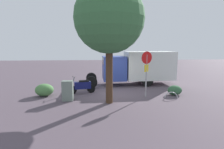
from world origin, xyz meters
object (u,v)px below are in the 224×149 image
Objects in this scene: motorcycle at (82,86)px; utility_cabinet at (68,91)px; box_truck_near at (137,66)px; street_tree at (109,19)px; stop_sign at (146,67)px; bike_rack_hoop at (171,99)px.

motorcycle is 1.52× the size of utility_cabinet.
box_truck_near is 1.12× the size of street_tree.
utility_cabinet is at bearing 37.86° from box_truck_near.
street_tree reaches higher than utility_cabinet.
stop_sign is at bearing -158.22° from street_tree.
bike_rack_hoop is (-3.81, -0.50, -4.60)m from street_tree.
street_tree is (2.64, 4.83, 3.06)m from box_truck_near.
box_truck_near is 6.66m from utility_cabinet.
street_tree is at bearing 59.08° from box_truck_near.
street_tree is 7.64× the size of bike_rack_hoop.
box_truck_near is 8.57× the size of bike_rack_hoop.
street_tree reaches higher than box_truck_near.
street_tree is at bearing 21.78° from stop_sign.
bike_rack_hoop is at bearing 163.39° from stop_sign.
street_tree is (-1.68, 2.18, 4.08)m from motorcycle.
street_tree reaches higher than motorcycle.
stop_sign is 4.93m from utility_cabinet.
box_truck_near is at bearing -139.93° from utility_cabinet.
motorcycle is 4.92m from street_tree.
box_truck_near reaches higher than motorcycle.
motorcycle is at bearing -17.07° from bike_rack_hoop.
stop_sign is 2.44m from bike_rack_hoop.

